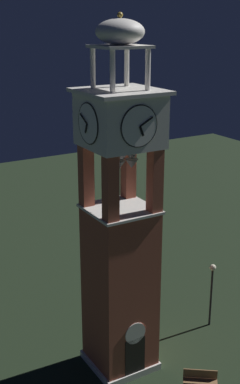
% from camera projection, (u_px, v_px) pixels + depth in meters
% --- Properties ---
extents(ground, '(80.00, 80.00, 0.00)m').
position_uv_depth(ground, '(120.00, 362.00, 26.21)').
color(ground, black).
extents(clock_tower, '(3.41, 3.41, 16.87)m').
position_uv_depth(clock_tower, '(120.00, 238.00, 23.99)').
color(clock_tower, '#9E4C38').
rests_on(clock_tower, ground).
extents(park_bench, '(1.55, 1.30, 0.95)m').
position_uv_depth(park_bench, '(200.00, 380.00, 24.23)').
color(park_bench, brown).
rests_on(park_bench, ground).
extents(lamp_post, '(0.36, 0.36, 3.81)m').
position_uv_depth(lamp_post, '(212.00, 283.00, 28.61)').
color(lamp_post, black).
rests_on(lamp_post, ground).
extents(trash_bin, '(0.52, 0.52, 0.80)m').
position_uv_depth(trash_bin, '(112.00, 299.00, 31.38)').
color(trash_bin, '#4C4C51').
rests_on(trash_bin, ground).
extents(shrub_near_entry, '(0.81, 0.81, 0.80)m').
position_uv_depth(shrub_near_entry, '(101.00, 311.00, 30.12)').
color(shrub_near_entry, '#336638').
rests_on(shrub_near_entry, ground).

